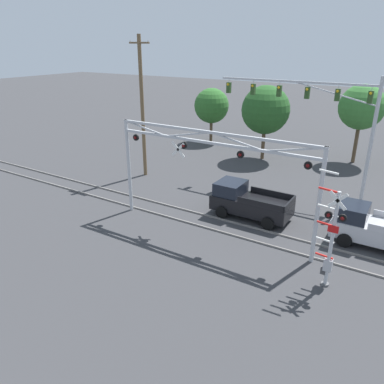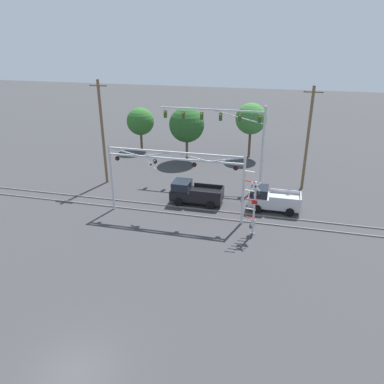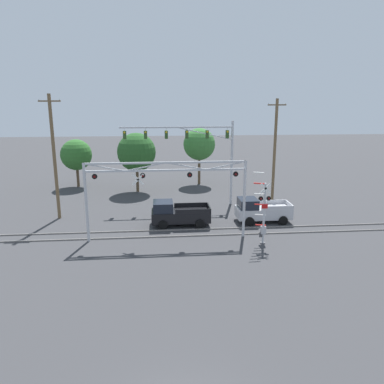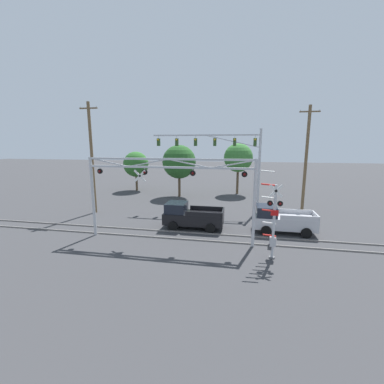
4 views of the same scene
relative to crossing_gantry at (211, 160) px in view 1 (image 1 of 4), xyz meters
name	(u,v)px [view 1 (image 1 of 4)]	position (x,y,z in m)	size (l,w,h in m)	color
rail_track_near	(212,229)	(0.02, 0.28, -4.25)	(80.00, 0.08, 0.10)	gray
rail_track_far	(223,220)	(0.02, 1.72, -4.25)	(80.00, 0.08, 0.10)	gray
crossing_gantry	(211,160)	(0.00, 0.00, 0.00)	(11.78, 0.26, 5.84)	#B7BABF
crossing_signal_mast	(330,242)	(6.82, -1.65, -2.12)	(1.34, 0.35, 5.32)	#B7BABF
traffic_signal_span	(326,111)	(3.60, 9.14, 1.58)	(10.85, 0.39, 8.22)	#B7BABF
pickup_truck_lead	(248,202)	(0.95, 3.07, -3.32)	(4.80, 2.31, 2.05)	black
pickup_truck_following	(373,228)	(8.04, 3.36, -3.32)	(4.57, 2.31, 2.05)	#B7B7BC
utility_pole_left	(142,107)	(-9.33, 5.91, 1.18)	(1.80, 0.28, 10.64)	brown
background_tree_beyond_span	(266,110)	(-2.94, 15.21, 0.19)	(4.28, 4.28, 6.64)	brown
background_tree_far_left_verge	(212,106)	(-10.18, 18.39, -0.47)	(3.64, 3.64, 5.67)	brown
background_tree_far_right_verge	(362,107)	(4.43, 18.51, 0.61)	(3.86, 3.86, 6.86)	brown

